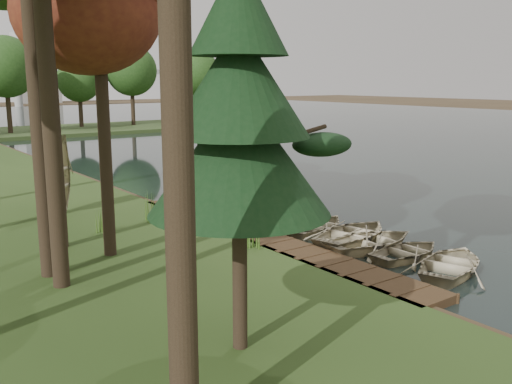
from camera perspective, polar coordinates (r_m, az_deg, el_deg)
ground at (r=22.43m, az=3.65°, el=-4.44°), size 300.00×300.00×0.00m
water at (r=57.44m, az=13.87°, el=4.85°), size 130.00×200.00×0.05m
boardwalk at (r=21.43m, az=0.37°, el=-4.75°), size 1.60×16.00×0.30m
peninsula at (r=70.27m, az=-18.15°, el=5.89°), size 50.00×14.00×0.45m
far_trees at (r=69.06m, az=-21.14°, el=10.77°), size 45.60×5.60×8.80m
building_a at (r=162.59m, az=-21.13°, el=11.49°), size 10.00×8.00×18.00m
rowboat_0 at (r=19.10m, az=19.02°, el=-6.55°), size 4.20×3.60×0.73m
rowboat_1 at (r=20.16m, az=14.92°, el=-5.53°), size 3.10×2.24×0.63m
rowboat_2 at (r=20.85m, az=11.47°, el=-4.60°), size 4.01×3.04×0.78m
rowboat_3 at (r=21.66m, az=9.77°, el=-3.90°), size 4.48×3.64×0.82m
rowboat_4 at (r=22.88m, az=6.10°, el=-3.13°), size 3.92×3.26×0.70m
rowboat_5 at (r=23.50m, az=3.64°, el=-2.63°), size 4.19×3.41×0.76m
rowboat_6 at (r=25.06m, az=2.13°, el=-1.70°), size 4.47×3.72×0.80m
rowboat_7 at (r=26.02m, az=0.34°, el=-1.41°), size 3.55×3.07×0.62m
rowboat_8 at (r=27.03m, az=-2.58°, el=-0.74°), size 4.49×3.72×0.81m
rowboat_9 at (r=28.20m, az=-3.76°, el=-0.29°), size 4.18×3.35×0.77m
stored_rowboat at (r=26.38m, az=-18.62°, el=-1.19°), size 4.15×3.96×0.70m
pine_tree at (r=11.58m, az=-1.72°, el=7.70°), size 3.80×3.80×8.09m
reeds_0 at (r=19.76m, az=0.09°, el=-4.07°), size 0.60×0.60×1.07m
reeds_1 at (r=19.93m, az=-0.72°, el=-4.05°), size 0.60×0.60×0.99m
reeds_2 at (r=22.52m, az=-15.21°, el=-2.69°), size 0.60×0.60×0.97m
reeds_3 at (r=23.84m, az=-10.46°, el=-1.54°), size 0.60×0.60×1.12m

